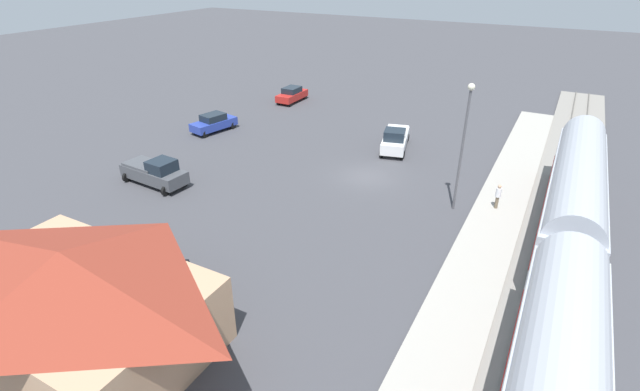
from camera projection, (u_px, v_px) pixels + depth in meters
The scene contains 10 objects.
ground_plane at pixel (367, 177), 35.92m from camera, with size 200.00×200.00×0.00m, color #424247.
railway_track at pixel (565, 219), 29.96m from camera, with size 4.80×70.00×0.30m.
platform at pixel (501, 204), 31.62m from camera, with size 3.20×46.00×0.30m.
station_building at pixel (73, 298), 19.27m from camera, with size 11.97×7.90×4.89m.
pedestrian_on_platform at pixel (498, 195), 30.41m from camera, with size 0.36×0.36×1.71m.
pickup_white at pixel (395, 139), 40.50m from camera, with size 3.19×5.71×2.14m.
pickup_charcoal at pixel (155, 172), 34.27m from camera, with size 5.52×2.77×2.14m.
sedan_red at pixel (292, 94), 54.12m from camera, with size 1.87×4.51×1.74m.
sedan_blue at pixel (214, 123), 44.92m from camera, with size 2.73×4.78×1.74m.
light_pole_near_platform at pixel (464, 135), 28.93m from camera, with size 0.44×0.44×8.55m.
Camera 1 is at (-12.31, 30.37, 15.23)m, focal length 25.91 mm.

